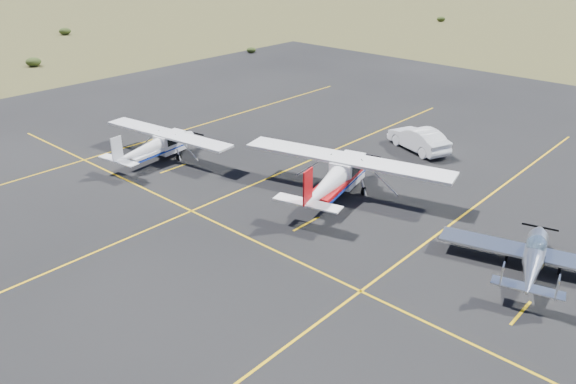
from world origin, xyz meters
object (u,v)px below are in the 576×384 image
aircraft_cessna (337,176)px  aircraft_plain (157,145)px  sedan (418,139)px  aircraft_low_wing (534,256)px

aircraft_cessna → aircraft_plain: size_ratio=1.20×
aircraft_cessna → sedan: size_ratio=2.53×
aircraft_cessna → sedan: aircraft_cessna is taller
aircraft_low_wing → aircraft_plain: size_ratio=0.81×
aircraft_low_wing → aircraft_cessna: bearing=72.9°
aircraft_plain → aircraft_low_wing: bearing=-90.2°
aircraft_cessna → sedan: bearing=-10.9°
aircraft_low_wing → aircraft_plain: aircraft_plain is taller
aircraft_low_wing → sedan: size_ratio=1.70×
aircraft_plain → sedan: aircraft_plain is taller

